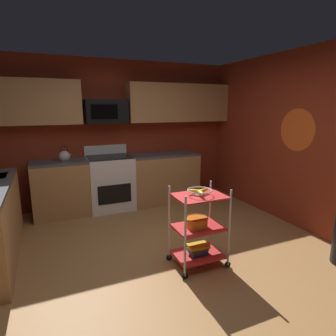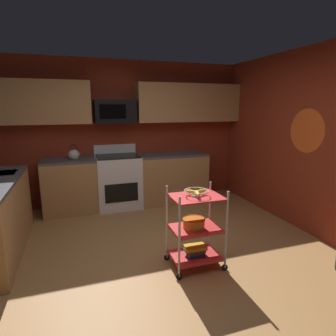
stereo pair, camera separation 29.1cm
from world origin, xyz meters
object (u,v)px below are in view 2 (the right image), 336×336
object	(u,v)px
mixing_bowl_large	(194,223)
kettle	(74,155)
rolling_cart	(196,228)
fruit_bowl	(196,192)
book_stack	(195,250)
oven_range	(118,181)
microwave	(115,111)

from	to	relation	value
mixing_bowl_large	kettle	xyz separation A→B (m)	(-1.21, 2.25, 0.48)
rolling_cart	fruit_bowl	distance (m)	0.42
rolling_cart	book_stack	distance (m)	0.27
oven_range	mixing_bowl_large	bearing A→B (deg)	-77.80
book_stack	rolling_cart	bearing A→B (deg)	-165.96
mixing_bowl_large	kettle	bearing A→B (deg)	118.33
mixing_bowl_large	book_stack	xyz separation A→B (m)	(0.02, 0.00, -0.33)
fruit_bowl	book_stack	distance (m)	0.69
kettle	microwave	bearing A→B (deg)	8.52
oven_range	kettle	world-z (taller)	kettle
rolling_cart	kettle	xyz separation A→B (m)	(-1.23, 2.25, 0.54)
rolling_cart	book_stack	size ratio (longest dim) A/B	3.56
oven_range	fruit_bowl	xyz separation A→B (m)	(0.51, -2.25, 0.40)
oven_range	microwave	xyz separation A→B (m)	(-0.00, 0.10, 1.22)
rolling_cart	fruit_bowl	bearing A→B (deg)	0.00
book_stack	kettle	xyz separation A→B (m)	(-1.23, 2.25, 0.81)
kettle	rolling_cart	bearing A→B (deg)	-61.21
oven_range	book_stack	xyz separation A→B (m)	(0.51, -2.25, -0.29)
rolling_cart	fruit_bowl	xyz separation A→B (m)	(0.00, 0.00, 0.42)
fruit_bowl	book_stack	xyz separation A→B (m)	(0.00, 0.00, -0.69)
microwave	kettle	size ratio (longest dim) A/B	2.65
mixing_bowl_large	book_stack	world-z (taller)	mixing_bowl_large
microwave	fruit_bowl	bearing A→B (deg)	-77.78
mixing_bowl_large	kettle	distance (m)	2.60
kettle	mixing_bowl_large	bearing A→B (deg)	-61.67
kettle	oven_range	bearing A→B (deg)	0.30
microwave	kettle	distance (m)	1.02
rolling_cart	mixing_bowl_large	xyz separation A→B (m)	(-0.02, 0.00, 0.07)
kettle	book_stack	bearing A→B (deg)	-61.21
mixing_bowl_large	microwave	bearing A→B (deg)	101.68
oven_range	fruit_bowl	world-z (taller)	oven_range
oven_range	book_stack	distance (m)	2.33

